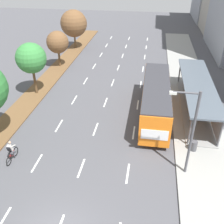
# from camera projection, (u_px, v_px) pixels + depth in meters

# --- Properties ---
(median_strip) EXTENTS (2.60, 52.00, 0.12)m
(median_strip) POSITION_uv_depth(u_px,v_px,m) (46.00, 82.00, 32.31)
(median_strip) COLOR brown
(median_strip) RESTS_ON ground
(sidewalk_right) EXTENTS (4.50, 52.00, 0.15)m
(sidewalk_right) POSITION_uv_depth(u_px,v_px,m) (190.00, 91.00, 29.96)
(sidewalk_right) COLOR gray
(sidewalk_right) RESTS_ON ground
(lane_divider_left) EXTENTS (0.14, 48.11, 0.01)m
(lane_divider_left) POSITION_uv_depth(u_px,v_px,m) (80.00, 90.00, 30.48)
(lane_divider_left) COLOR white
(lane_divider_left) RESTS_ON ground
(lane_divider_center) EXTENTS (0.14, 48.11, 0.01)m
(lane_divider_center) POSITION_uv_depth(u_px,v_px,m) (109.00, 92.00, 30.01)
(lane_divider_center) COLOR white
(lane_divider_center) RESTS_ON ground
(lane_divider_right) EXTENTS (0.14, 48.11, 0.01)m
(lane_divider_right) POSITION_uv_depth(u_px,v_px,m) (139.00, 94.00, 29.54)
(lane_divider_right) COLOR white
(lane_divider_right) RESTS_ON ground
(bus_shelter) EXTENTS (2.90, 13.41, 2.86)m
(bus_shelter) POSITION_uv_depth(u_px,v_px,m) (199.00, 93.00, 25.58)
(bus_shelter) COLOR gray
(bus_shelter) RESTS_ON sidewalk_right
(bus) EXTENTS (2.54, 11.29, 3.37)m
(bus) POSITION_uv_depth(u_px,v_px,m) (156.00, 97.00, 24.53)
(bus) COLOR orange
(bus) RESTS_ON ground
(cyclist) EXTENTS (0.46, 1.82, 1.71)m
(cyclist) POSITION_uv_depth(u_px,v_px,m) (11.00, 152.00, 19.58)
(cyclist) COLOR black
(cyclist) RESTS_ON ground
(median_tree_third) EXTENTS (3.27, 3.27, 5.75)m
(median_tree_third) POSITION_uv_depth(u_px,v_px,m) (31.00, 58.00, 27.43)
(median_tree_third) COLOR brown
(median_tree_third) RESTS_ON median_strip
(median_tree_fourth) EXTENTS (3.02, 3.02, 4.91)m
(median_tree_fourth) POSITION_uv_depth(u_px,v_px,m) (58.00, 42.00, 35.04)
(median_tree_fourth) COLOR brown
(median_tree_fourth) RESTS_ON median_strip
(median_tree_fifth) EXTENTS (4.33, 4.33, 6.19)m
(median_tree_fifth) POSITION_uv_depth(u_px,v_px,m) (74.00, 24.00, 41.94)
(median_tree_fifth) COLOR brown
(median_tree_fifth) RESTS_ON median_strip
(streetlight) EXTENTS (1.91, 0.24, 6.50)m
(streetlight) POSITION_uv_depth(u_px,v_px,m) (190.00, 129.00, 16.78)
(streetlight) COLOR #4C4C51
(streetlight) RESTS_ON sidewalk_right
(trash_bin) EXTENTS (0.52, 0.52, 0.85)m
(trash_bin) POSITION_uv_depth(u_px,v_px,m) (194.00, 146.00, 20.55)
(trash_bin) COLOR #4C4C51
(trash_bin) RESTS_ON sidewalk_right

